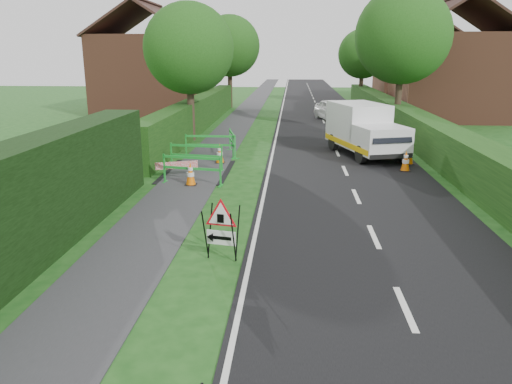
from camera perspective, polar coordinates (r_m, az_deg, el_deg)
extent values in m
plane|color=#164513|center=(8.12, 0.06, -16.02)|extent=(120.00, 120.00, 0.00)
cube|color=black|center=(42.17, 6.99, 9.65)|extent=(6.00, 90.00, 0.02)
cube|color=#2D2D30|center=(42.26, -0.59, 9.78)|extent=(2.00, 90.00, 0.02)
cube|color=#14380F|center=(29.73, -6.57, 7.22)|extent=(1.00, 24.00, 1.80)
cube|color=#14380F|center=(24.06, 18.62, 4.55)|extent=(1.20, 50.00, 1.50)
cube|color=brown|center=(38.40, -11.99, 12.98)|extent=(7.00, 7.00, 5.50)
cube|color=#331E19|center=(38.95, -14.94, 18.50)|extent=(4.00, 7.40, 2.58)
cube|color=#331E19|center=(38.00, -9.65, 18.87)|extent=(4.00, 7.40, 2.58)
cube|color=#331E19|center=(38.52, -12.43, 20.32)|extent=(0.25, 7.40, 0.18)
cube|color=brown|center=(36.48, 21.42, 12.15)|extent=(7.00, 7.00, 5.50)
cube|color=#331E19|center=(36.06, 19.25, 18.45)|extent=(4.00, 7.40, 2.58)
cube|color=#331E19|center=(37.07, 24.74, 17.82)|extent=(4.00, 7.40, 2.58)
cube|color=brown|center=(50.26, 17.90, 13.11)|extent=(7.00, 7.00, 5.50)
cube|color=#331E19|center=(49.92, 16.23, 17.65)|extent=(4.00, 7.40, 2.58)
cube|color=#331E19|center=(50.72, 20.28, 17.28)|extent=(4.00, 7.40, 2.58)
cube|color=#331E19|center=(50.36, 18.38, 18.71)|extent=(0.25, 7.40, 0.18)
cylinder|color=#2D2116|center=(25.59, -7.42, 8.82)|extent=(0.36, 0.36, 2.62)
sphere|color=#1D4A13|center=(25.42, -7.68, 15.96)|extent=(4.40, 4.40, 4.40)
cylinder|color=#2D2116|center=(29.63, 15.89, 9.61)|extent=(0.36, 0.36, 2.97)
sphere|color=#1D4A13|center=(29.51, 16.44, 16.75)|extent=(5.20, 5.20, 5.20)
cylinder|color=#2D2116|center=(41.32, -2.97, 11.57)|extent=(0.36, 0.36, 2.80)
sphere|color=#1D4A13|center=(41.22, -3.04, 16.34)|extent=(4.80, 4.80, 4.80)
cylinder|color=#2D2116|center=(45.39, 11.89, 11.40)|extent=(0.36, 0.36, 2.45)
sphere|color=#1D4A13|center=(45.29, 12.10, 15.19)|extent=(4.20, 4.20, 4.20)
cylinder|color=black|center=(10.51, -5.83, -4.90)|extent=(0.10, 0.35, 1.15)
cylinder|color=black|center=(10.77, -5.26, -4.39)|extent=(0.10, 0.35, 1.15)
cylinder|color=black|center=(10.31, -2.60, -5.25)|extent=(0.10, 0.35, 1.15)
cylinder|color=black|center=(10.57, -2.11, -4.72)|extent=(0.10, 0.35, 1.15)
cube|color=white|center=(10.54, -3.99, -5.24)|extent=(0.63, 0.15, 0.31)
cube|color=black|center=(10.53, -4.02, -5.27)|extent=(0.45, 0.10, 0.07)
cone|color=black|center=(10.61, -5.29, -5.13)|extent=(0.18, 0.21, 0.19)
cube|color=black|center=(10.38, -4.08, -3.04)|extent=(0.14, 0.04, 0.19)
cube|color=silver|center=(22.58, 11.55, 7.67)|extent=(2.64, 3.39, 1.78)
cube|color=silver|center=(20.61, 14.05, 5.82)|extent=(2.33, 2.38, 1.09)
cube|color=black|center=(19.77, 15.30, 6.12)|extent=(1.62, 0.68, 0.50)
cube|color=yellow|center=(21.53, 10.11, 5.46)|extent=(1.35, 4.38, 0.22)
cube|color=yellow|center=(22.32, 14.55, 5.56)|extent=(1.35, 4.38, 0.22)
cube|color=black|center=(19.90, 15.13, 3.97)|extent=(1.76, 0.64, 0.18)
cylinder|color=black|center=(20.31, 11.91, 4.19)|extent=(0.43, 0.77, 0.74)
cylinder|color=black|center=(21.06, 16.04, 4.31)|extent=(0.43, 0.77, 0.74)
cylinder|color=black|center=(23.01, 8.84, 5.64)|extent=(0.43, 0.77, 0.74)
cylinder|color=black|center=(23.66, 12.61, 5.73)|extent=(0.43, 0.77, 0.74)
cube|color=black|center=(19.50, 16.65, 2.35)|extent=(0.38, 0.38, 0.04)
cone|color=orange|center=(19.41, 16.74, 3.48)|extent=(0.32, 0.32, 0.75)
cylinder|color=white|center=(19.42, 16.73, 3.37)|extent=(0.25, 0.25, 0.14)
cylinder|color=white|center=(19.39, 16.78, 3.91)|extent=(0.17, 0.17, 0.10)
cube|color=black|center=(20.76, 17.05, 3.09)|extent=(0.38, 0.38, 0.04)
cone|color=orange|center=(20.68, 17.14, 4.16)|extent=(0.32, 0.32, 0.75)
cylinder|color=white|center=(20.69, 17.13, 4.06)|extent=(0.25, 0.25, 0.14)
cylinder|color=white|center=(20.65, 17.17, 4.57)|extent=(0.17, 0.17, 0.10)
cube|color=black|center=(23.07, 14.26, 4.49)|extent=(0.38, 0.38, 0.04)
cone|color=orange|center=(23.00, 14.32, 5.46)|extent=(0.32, 0.32, 0.75)
cylinder|color=white|center=(23.01, 14.32, 5.37)|extent=(0.25, 0.25, 0.14)
cylinder|color=white|center=(22.98, 14.35, 5.83)|extent=(0.17, 0.17, 0.10)
cube|color=black|center=(16.81, -7.46, 0.83)|extent=(0.38, 0.38, 0.04)
cone|color=orange|center=(16.72, -7.50, 2.14)|extent=(0.32, 0.32, 0.75)
cylinder|color=white|center=(16.73, -7.50, 2.02)|extent=(0.25, 0.25, 0.14)
cylinder|color=white|center=(16.69, -7.52, 2.64)|extent=(0.17, 0.17, 0.10)
cube|color=black|center=(20.12, -4.13, 3.36)|extent=(0.38, 0.38, 0.04)
cone|color=orange|center=(20.04, -4.15, 4.46)|extent=(0.32, 0.32, 0.75)
cylinder|color=white|center=(20.05, -4.15, 4.36)|extent=(0.25, 0.25, 0.14)
cylinder|color=white|center=(20.01, -4.16, 4.89)|extent=(0.17, 0.17, 0.10)
cube|color=#1B952C|center=(17.20, -10.43, 2.68)|extent=(0.06, 0.06, 1.00)
cube|color=#1B952C|center=(16.47, -4.10, 2.34)|extent=(0.06, 0.06, 1.00)
cube|color=#1B952C|center=(16.72, -7.38, 3.92)|extent=(1.98, 0.41, 0.08)
cube|color=#1B952C|center=(16.80, -7.34, 2.68)|extent=(1.98, 0.41, 0.08)
cube|color=#1B952C|center=(17.31, -10.36, 1.14)|extent=(0.12, 0.36, 0.04)
cube|color=#1B952C|center=(16.59, -4.06, 0.72)|extent=(0.12, 0.36, 0.04)
cube|color=#1B952C|center=(19.29, -9.65, 4.11)|extent=(0.06, 0.06, 1.00)
cube|color=#1B952C|center=(18.63, -3.94, 3.89)|extent=(0.06, 0.06, 1.00)
cube|color=#1B952C|center=(18.86, -6.88, 5.25)|extent=(1.99, 0.35, 0.08)
cube|color=#1B952C|center=(18.93, -6.85, 4.15)|extent=(1.99, 0.35, 0.08)
cube|color=#1B952C|center=(19.39, -9.59, 2.72)|extent=(0.11, 0.36, 0.04)
cube|color=#1B952C|center=(18.73, -3.91, 2.45)|extent=(0.11, 0.36, 0.04)
cube|color=#1B952C|center=(21.31, -8.00, 5.25)|extent=(0.05, 0.05, 1.00)
cube|color=#1B952C|center=(20.97, -2.64, 5.22)|extent=(0.05, 0.05, 1.00)
cube|color=#1B952C|center=(21.05, -5.37, 6.37)|extent=(2.00, 0.07, 0.08)
cube|color=#1B952C|center=(21.11, -5.34, 5.38)|extent=(2.00, 0.07, 0.08)
cube|color=#1B952C|center=(21.40, -7.95, 3.99)|extent=(0.06, 0.35, 0.04)
cube|color=#1B952C|center=(21.06, -2.62, 3.93)|extent=(0.06, 0.35, 0.04)
cube|color=#1B952C|center=(20.79, -2.42, 5.13)|extent=(0.06, 0.06, 1.00)
cube|color=#1B952C|center=(22.75, -2.99, 6.03)|extent=(0.06, 0.06, 1.00)
cube|color=#1B952C|center=(21.70, -2.73, 6.70)|extent=(0.50, 1.96, 0.08)
cube|color=#1B952C|center=(21.76, -2.72, 5.73)|extent=(0.50, 1.96, 0.08)
cube|color=#1B952C|center=(20.89, -2.40, 3.84)|extent=(0.35, 0.14, 0.04)
cube|color=#1B952C|center=(22.84, -2.98, 4.84)|extent=(0.35, 0.14, 0.04)
cube|color=red|center=(17.95, -9.00, 1.65)|extent=(1.42, 0.55, 0.25)
imported|color=white|center=(33.61, 8.73, 9.26)|extent=(2.52, 4.24, 1.35)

